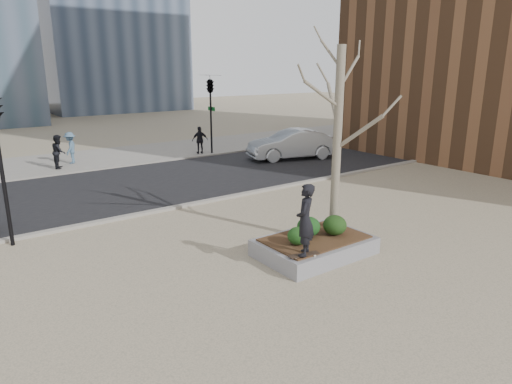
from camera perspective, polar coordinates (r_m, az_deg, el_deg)
ground at (r=12.00m, az=3.77°, el=-8.90°), size 120.00×120.00×0.00m
street at (r=20.27m, az=-14.67°, el=0.82°), size 60.00×8.00×0.02m
far_sidewalk at (r=26.77m, az=-20.30°, el=3.83°), size 60.00×6.00×0.02m
planter at (r=12.53m, az=7.32°, el=-6.79°), size 3.00×2.00×0.45m
planter_mulch at (r=12.44m, az=7.36°, el=-5.75°), size 2.70×1.70×0.04m
sycamore_tree at (r=12.59m, az=10.29°, el=9.95°), size 2.80×2.80×6.60m
shrub_left at (r=11.84m, az=5.27°, el=-5.48°), size 0.55×0.55×0.47m
shrub_middle at (r=12.44m, az=6.59°, el=-4.31°), size 0.63×0.63×0.54m
shrub_right at (r=12.63m, az=9.82°, el=-4.10°), size 0.64×0.64×0.55m
skateboard at (r=11.27m, az=6.03°, el=-7.91°), size 0.81×0.38×0.08m
skateboarder at (r=10.94m, az=6.16°, el=-3.48°), size 0.76×0.74×1.76m
car_silver at (r=25.26m, az=4.56°, el=5.98°), size 5.16×3.10×1.61m
car_third at (r=31.39m, az=14.61°, el=7.04°), size 4.51×2.32×1.25m
pedestrian_a at (r=24.78m, az=-23.41°, el=4.66°), size 0.89×0.99×1.67m
pedestrian_b at (r=25.81m, az=-22.18°, el=5.14°), size 1.05×1.23×1.64m
pedestrian_c at (r=26.89m, az=-7.01°, el=6.46°), size 0.99×0.60×1.58m
traffic_light_near at (r=14.29m, az=-29.22°, el=2.61°), size 0.60×2.48×4.50m
traffic_light_far at (r=26.80m, az=-5.66°, el=9.57°), size 0.60×2.48×4.50m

